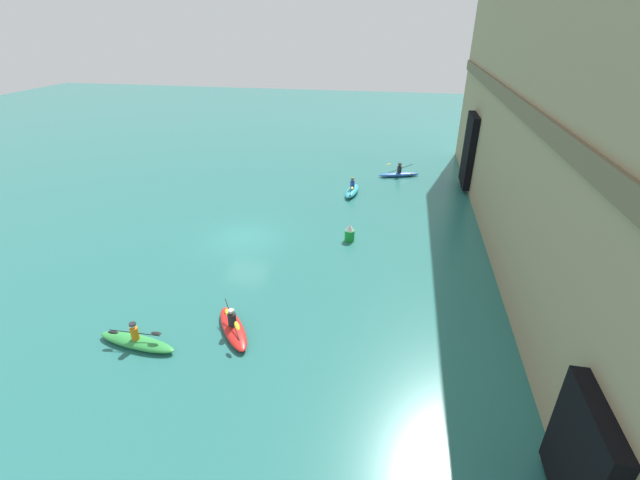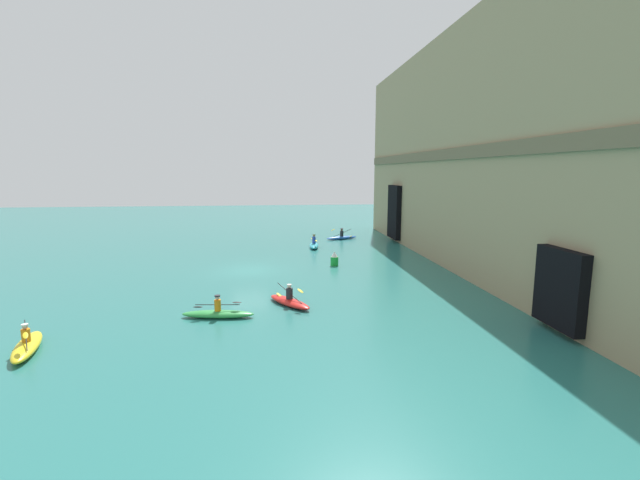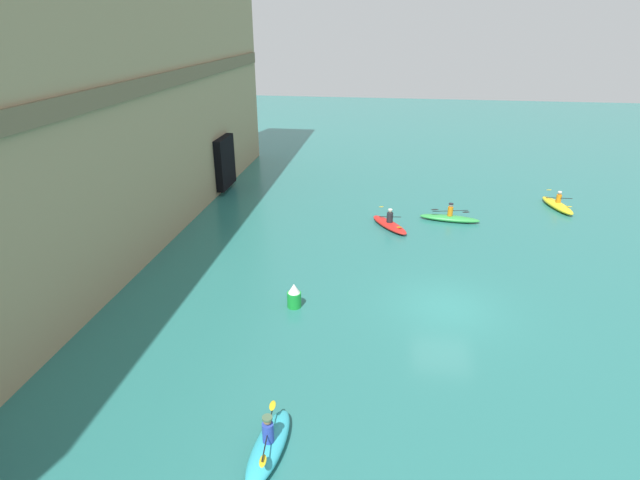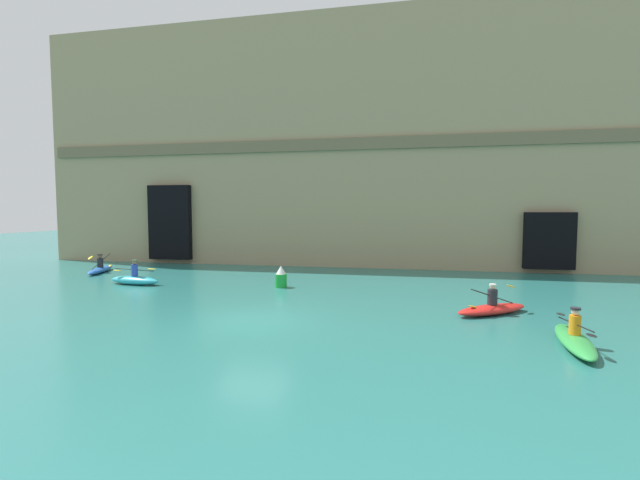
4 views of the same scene
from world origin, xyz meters
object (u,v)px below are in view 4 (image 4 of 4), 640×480
object	(u,v)px
kayak_green	(574,339)
marker_buoy	(281,277)
kayak_blue	(100,269)
kayak_red	(492,308)
kayak_cyan	(135,279)

from	to	relation	value
kayak_green	marker_buoy	size ratio (longest dim) A/B	3.30
kayak_blue	kayak_red	xyz separation A→B (m)	(21.54, -6.33, -0.00)
kayak_cyan	kayak_red	xyz separation A→B (m)	(16.82, -2.98, -0.04)
kayak_red	marker_buoy	bearing A→B (deg)	-57.38
kayak_blue	kayak_red	bearing A→B (deg)	55.33
kayak_cyan	marker_buoy	xyz separation A→B (m)	(7.60, 0.77, 0.23)
kayak_cyan	kayak_blue	distance (m)	5.79
kayak_blue	marker_buoy	xyz separation A→B (m)	(12.33, -2.59, 0.27)
kayak_cyan	marker_buoy	world-z (taller)	kayak_cyan
kayak_cyan	kayak_red	bearing A→B (deg)	-4.20
kayak_blue	marker_buoy	size ratio (longest dim) A/B	3.26
kayak_green	kayak_red	world-z (taller)	kayak_red
kayak_cyan	marker_buoy	distance (m)	7.65
kayak_cyan	kayak_green	distance (m)	19.47
kayak_blue	kayak_green	bearing A→B (deg)	48.65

